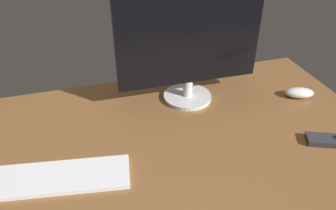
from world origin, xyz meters
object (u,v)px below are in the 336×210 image
object	(u,v)px
monitor	(189,45)
keyboard	(54,178)
computer_mouse	(299,93)
media_remote	(333,140)

from	to	relation	value
monitor	keyboard	size ratio (longest dim) A/B	1.25
computer_mouse	media_remote	world-z (taller)	computer_mouse
monitor	keyboard	world-z (taller)	monitor
keyboard	media_remote	size ratio (longest dim) A/B	2.50
monitor	media_remote	world-z (taller)	monitor
media_remote	keyboard	bearing A→B (deg)	-162.84
keyboard	computer_mouse	distance (cm)	95.79
media_remote	computer_mouse	bearing A→B (deg)	100.38
monitor	keyboard	distance (cm)	63.51
monitor	keyboard	bearing A→B (deg)	-148.38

